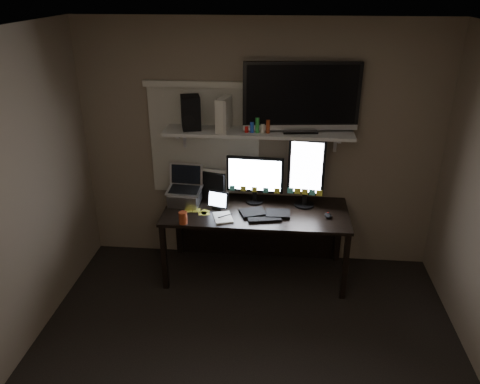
# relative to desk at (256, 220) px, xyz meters

# --- Properties ---
(floor) EXTENTS (3.60, 3.60, 0.00)m
(floor) POSITION_rel_desk_xyz_m (0.00, -1.55, -0.55)
(floor) COLOR black
(floor) RESTS_ON ground
(ceiling) EXTENTS (3.60, 3.60, 0.00)m
(ceiling) POSITION_rel_desk_xyz_m (0.00, -1.55, 1.95)
(ceiling) COLOR silver
(ceiling) RESTS_ON back_wall
(back_wall) EXTENTS (3.60, 0.00, 3.60)m
(back_wall) POSITION_rel_desk_xyz_m (0.00, 0.25, 0.70)
(back_wall) COLOR #726552
(back_wall) RESTS_ON floor
(window_blinds) EXTENTS (1.10, 0.02, 1.10)m
(window_blinds) POSITION_rel_desk_xyz_m (-0.55, 0.24, 0.75)
(window_blinds) COLOR beige
(window_blinds) RESTS_ON back_wall
(desk) EXTENTS (1.80, 0.75, 0.73)m
(desk) POSITION_rel_desk_xyz_m (0.00, 0.00, 0.00)
(desk) COLOR black
(desk) RESTS_ON floor
(wall_shelf) EXTENTS (1.80, 0.35, 0.03)m
(wall_shelf) POSITION_rel_desk_xyz_m (0.00, 0.08, 0.91)
(wall_shelf) COLOR #B7B6B1
(wall_shelf) RESTS_ON back_wall
(monitor_landscape) EXTENTS (0.57, 0.10, 0.50)m
(monitor_landscape) POSITION_rel_desk_xyz_m (-0.03, 0.07, 0.42)
(monitor_landscape) COLOR black
(monitor_landscape) RESTS_ON desk
(monitor_portrait) EXTENTS (0.36, 0.11, 0.71)m
(monitor_portrait) POSITION_rel_desk_xyz_m (0.47, 0.03, 0.53)
(monitor_portrait) COLOR black
(monitor_portrait) RESTS_ON desk
(keyboard) EXTENTS (0.51, 0.28, 0.03)m
(keyboard) POSITION_rel_desk_xyz_m (0.09, -0.20, 0.19)
(keyboard) COLOR black
(keyboard) RESTS_ON desk
(mouse) EXTENTS (0.08, 0.11, 0.04)m
(mouse) POSITION_rel_desk_xyz_m (0.69, -0.20, 0.19)
(mouse) COLOR black
(mouse) RESTS_ON desk
(notepad) EXTENTS (0.23, 0.27, 0.01)m
(notepad) POSITION_rel_desk_xyz_m (-0.30, -0.31, 0.18)
(notepad) COLOR silver
(notepad) RESTS_ON desk
(tablet) EXTENTS (0.23, 0.15, 0.19)m
(tablet) POSITION_rel_desk_xyz_m (-0.38, -0.12, 0.27)
(tablet) COLOR black
(tablet) RESTS_ON desk
(file_sorter) EXTENTS (0.26, 0.17, 0.31)m
(file_sorter) POSITION_rel_desk_xyz_m (-0.44, 0.13, 0.33)
(file_sorter) COLOR black
(file_sorter) RESTS_ON desk
(laptop) EXTENTS (0.36, 0.30, 0.38)m
(laptop) POSITION_rel_desk_xyz_m (-0.72, -0.04, 0.37)
(laptop) COLOR silver
(laptop) RESTS_ON desk
(cup) EXTENTS (0.09, 0.09, 0.11)m
(cup) POSITION_rel_desk_xyz_m (-0.66, -0.45, 0.23)
(cup) COLOR #91361A
(cup) RESTS_ON desk
(sticky_notes) EXTENTS (0.36, 0.29, 0.00)m
(sticky_notes) POSITION_rel_desk_xyz_m (-0.52, -0.27, 0.18)
(sticky_notes) COLOR yellow
(sticky_notes) RESTS_ON desk
(tv) EXTENTS (1.09, 0.31, 0.65)m
(tv) POSITION_rel_desk_xyz_m (0.39, 0.10, 1.25)
(tv) COLOR black
(tv) RESTS_ON wall_shelf
(game_console) EXTENTS (0.14, 0.28, 0.31)m
(game_console) POSITION_rel_desk_xyz_m (-0.33, 0.07, 1.08)
(game_console) COLOR #BCB8A9
(game_console) RESTS_ON wall_shelf
(speaker) EXTENTS (0.22, 0.25, 0.32)m
(speaker) POSITION_rel_desk_xyz_m (-0.65, 0.09, 1.09)
(speaker) COLOR black
(speaker) RESTS_ON wall_shelf
(bottles) EXTENTS (0.24, 0.09, 0.15)m
(bottles) POSITION_rel_desk_xyz_m (-0.01, 0.02, 1.00)
(bottles) COLOR #A50F0C
(bottles) RESTS_ON wall_shelf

